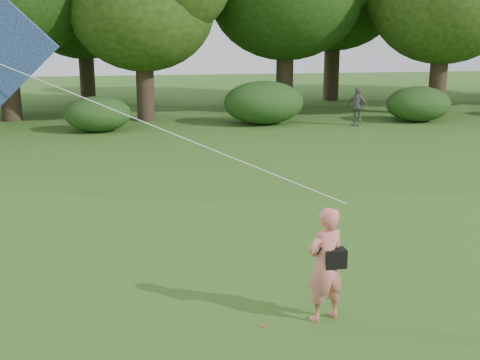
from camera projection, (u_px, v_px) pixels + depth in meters
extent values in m
plane|color=#265114|center=(331.00, 310.00, 8.71)|extent=(100.00, 100.00, 0.00)
imported|color=#E1736A|center=(325.00, 265.00, 8.23)|extent=(0.69, 0.56, 1.63)
imported|color=slate|center=(357.00, 107.00, 25.69)|extent=(0.98, 0.94, 1.64)
cube|color=black|center=(335.00, 258.00, 8.20)|extent=(0.30, 0.20, 0.26)
cylinder|color=black|center=(327.00, 237.00, 8.10)|extent=(0.33, 0.14, 0.47)
cylinder|color=white|center=(156.00, 127.00, 7.72)|extent=(4.95, 0.82, 2.09)
cylinder|color=#3A2D1E|center=(9.00, 78.00, 26.88)|extent=(0.88, 0.88, 3.85)
cylinder|color=#3A2D1E|center=(145.00, 86.00, 27.07)|extent=(0.80, 0.80, 3.15)
ellipsoid|color=#1E3F11|center=(142.00, 9.00, 26.27)|extent=(6.40, 6.40, 5.44)
cylinder|color=#3A2D1E|center=(285.00, 75.00, 30.15)|extent=(0.86, 0.86, 3.67)
cylinder|color=#3A2D1E|center=(438.00, 79.00, 29.03)|extent=(0.83, 0.83, 3.43)
ellipsoid|color=#1E3F11|center=(444.00, 2.00, 28.17)|extent=(6.80, 6.80, 5.78)
cylinder|color=#3A2D1E|center=(87.00, 72.00, 33.66)|extent=(0.84, 0.84, 3.50)
ellipsoid|color=#1E3F11|center=(83.00, 4.00, 32.78)|extent=(7.00, 7.00, 5.95)
cylinder|color=#3A2D1E|center=(332.00, 66.00, 35.11)|extent=(0.90, 0.90, 4.02)
ellipsoid|color=#264919|center=(98.00, 114.00, 24.16)|extent=(2.66, 2.09, 1.42)
ellipsoid|color=#264919|center=(264.00, 103.00, 26.10)|extent=(3.50, 2.75, 1.88)
ellipsoid|color=#264919|center=(418.00, 104.00, 26.90)|extent=(2.94, 2.31, 1.58)
cube|color=brown|center=(124.00, 157.00, 19.37)|extent=(0.14, 0.14, 0.01)
cube|color=brown|center=(338.00, 159.00, 19.03)|extent=(0.14, 0.14, 0.01)
cube|color=brown|center=(272.00, 177.00, 16.66)|extent=(0.14, 0.14, 0.01)
cube|color=brown|center=(386.00, 156.00, 19.53)|extent=(0.14, 0.13, 0.01)
cube|color=brown|center=(207.00, 176.00, 16.74)|extent=(0.13, 0.09, 0.01)
cube|color=brown|center=(263.00, 326.00, 8.23)|extent=(0.14, 0.14, 0.01)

